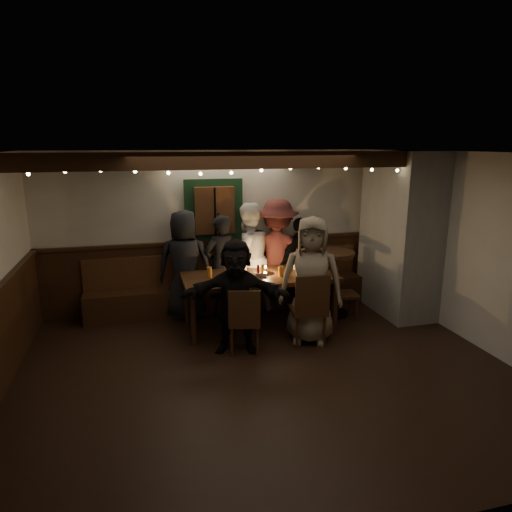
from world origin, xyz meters
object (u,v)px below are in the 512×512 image
object	(u,v)px
high_top	(333,275)
person_a	(185,264)
person_d	(277,254)
person_f	(236,296)
person_b	(221,265)
person_e	(301,263)
chair_end	(339,289)
person_c	(247,258)
chair_near_left	(244,318)
chair_near_right	(310,306)
dining_table	(259,280)
person_g	(311,280)

from	to	relation	value
high_top	person_a	world-z (taller)	person_a
person_d	person_f	size ratio (longest dim) A/B	1.20
person_b	person_e	world-z (taller)	person_b
high_top	chair_end	bearing A→B (deg)	-86.28
person_e	high_top	bearing A→B (deg)	108.84
person_c	person_e	size ratio (longest dim) A/B	1.17
chair_near_left	high_top	distance (m)	2.01
person_b	person_a	bearing A→B (deg)	-22.55
person_a	person_e	size ratio (longest dim) A/B	1.13
person_a	person_b	size ratio (longest dim) A/B	1.07
chair_near_right	person_e	world-z (taller)	person_e
dining_table	chair_near_left	size ratio (longest dim) A/B	2.50
high_top	person_g	xyz separation A→B (m)	(-0.72, -0.87, 0.22)
person_g	person_c	bearing A→B (deg)	134.38
high_top	person_b	size ratio (longest dim) A/B	0.65
person_a	person_b	bearing A→B (deg)	-166.60
person_e	person_b	bearing A→B (deg)	-24.80
high_top	person_d	xyz separation A→B (m)	(-0.76, 0.58, 0.25)
high_top	person_d	size ratio (longest dim) A/B	0.57
person_g	person_d	bearing A→B (deg)	113.43
person_e	person_a	bearing A→B (deg)	-23.95
person_f	person_e	bearing A→B (deg)	59.48
person_d	high_top	bearing A→B (deg)	165.02
person_b	person_d	xyz separation A→B (m)	(0.97, 0.08, 0.10)
chair_near_left	person_a	world-z (taller)	person_a
chair_near_left	person_g	world-z (taller)	person_g
dining_table	high_top	distance (m)	1.29
dining_table	chair_near_left	xyz separation A→B (m)	(-0.43, -0.86, -0.23)
chair_near_right	person_d	size ratio (longest dim) A/B	0.56
dining_table	person_d	size ratio (longest dim) A/B	1.24
person_a	person_g	distance (m)	2.08
chair_near_left	person_a	bearing A→B (deg)	111.03
person_c	person_d	bearing A→B (deg)	174.76
chair_near_right	person_d	distance (m)	1.64
person_d	person_e	distance (m)	0.42
person_c	person_f	bearing A→B (deg)	57.84
chair_near_left	person_d	bearing A→B (deg)	59.88
person_d	person_f	distance (m)	1.81
person_b	chair_near_right	bearing A→B (deg)	98.39
person_b	person_c	bearing A→B (deg)	158.14
person_a	person_f	bearing A→B (deg)	123.13
dining_table	person_b	xyz separation A→B (m)	(-0.45, 0.69, 0.07)
chair_near_right	chair_end	world-z (taller)	chair_near_right
chair_near_left	person_b	bearing A→B (deg)	90.74
dining_table	person_c	bearing A→B (deg)	91.07
chair_near_left	person_f	xyz separation A→B (m)	(-0.08, 0.15, 0.25)
chair_near_right	chair_end	size ratio (longest dim) A/B	1.18
person_e	person_d	bearing A→B (deg)	-42.62
high_top	person_b	xyz separation A→B (m)	(-1.72, 0.50, 0.15)
person_f	chair_end	bearing A→B (deg)	36.23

